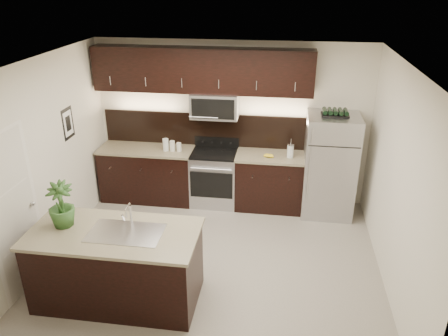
{
  "coord_description": "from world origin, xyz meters",
  "views": [
    {
      "loc": [
        0.86,
        -4.9,
        3.65
      ],
      "look_at": [
        0.08,
        0.55,
        1.18
      ],
      "focal_mm": 35.0,
      "sensor_mm": 36.0,
      "label": 1
    }
  ],
  "objects": [
    {
      "name": "ground",
      "position": [
        0.0,
        0.0,
        0.0
      ],
      "size": [
        4.5,
        4.5,
        0.0
      ],
      "primitive_type": "plane",
      "color": "gray",
      "rests_on": "ground"
    },
    {
      "name": "room_walls",
      "position": [
        -0.11,
        -0.04,
        1.7
      ],
      "size": [
        4.52,
        4.02,
        2.71
      ],
      "color": "silver",
      "rests_on": "ground"
    },
    {
      "name": "counter_run",
      "position": [
        -0.46,
        1.69,
        0.47
      ],
      "size": [
        3.51,
        0.65,
        0.94
      ],
      "color": "black",
      "rests_on": "ground"
    },
    {
      "name": "upper_fixtures",
      "position": [
        -0.43,
        1.84,
        2.14
      ],
      "size": [
        3.49,
        0.4,
        1.66
      ],
      "color": "black",
      "rests_on": "counter_run"
    },
    {
      "name": "island",
      "position": [
        -1.0,
        -0.88,
        0.47
      ],
      "size": [
        1.96,
        0.96,
        0.94
      ],
      "color": "black",
      "rests_on": "ground"
    },
    {
      "name": "sink_faucet",
      "position": [
        -0.85,
        -0.87,
        0.96
      ],
      "size": [
        0.84,
        0.5,
        0.28
      ],
      "color": "silver",
      "rests_on": "island"
    },
    {
      "name": "refrigerator",
      "position": [
        1.62,
        1.63,
        0.83
      ],
      "size": [
        0.8,
        0.72,
        1.66
      ],
      "primitive_type": "cube",
      "color": "#B2B2B7",
      "rests_on": "ground"
    },
    {
      "name": "wine_rack",
      "position": [
        1.62,
        1.63,
        1.71
      ],
      "size": [
        0.41,
        0.25,
        0.1
      ],
      "color": "black",
      "rests_on": "refrigerator"
    },
    {
      "name": "plant",
      "position": [
        -1.62,
        -0.82,
        1.21
      ],
      "size": [
        0.38,
        0.38,
        0.55
      ],
      "primitive_type": "imported",
      "rotation": [
        0.0,
        0.0,
        0.27
      ],
      "color": "#2B5220",
      "rests_on": "island"
    },
    {
      "name": "canisters",
      "position": [
        -0.97,
        1.64,
        1.03
      ],
      "size": [
        0.31,
        0.09,
        0.21
      ],
      "rotation": [
        0.0,
        0.0,
        -0.0
      ],
      "color": "silver",
      "rests_on": "counter_run"
    },
    {
      "name": "french_press",
      "position": [
        0.99,
        1.64,
        1.05
      ],
      "size": [
        0.11,
        0.11,
        0.31
      ],
      "rotation": [
        0.0,
        0.0,
        -0.01
      ],
      "color": "silver",
      "rests_on": "counter_run"
    },
    {
      "name": "bananas",
      "position": [
        0.61,
        1.61,
        0.97
      ],
      "size": [
        0.18,
        0.15,
        0.05
      ],
      "primitive_type": "ellipsoid",
      "rotation": [
        0.0,
        0.0,
        -0.16
      ],
      "color": "yellow",
      "rests_on": "counter_run"
    }
  ]
}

